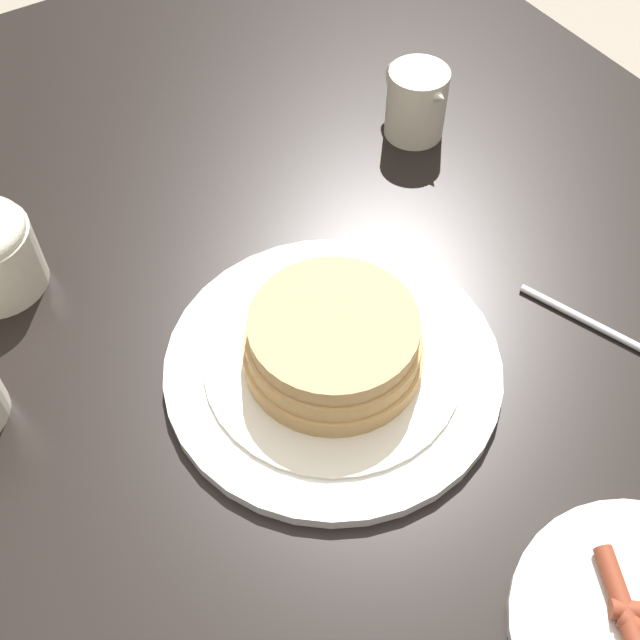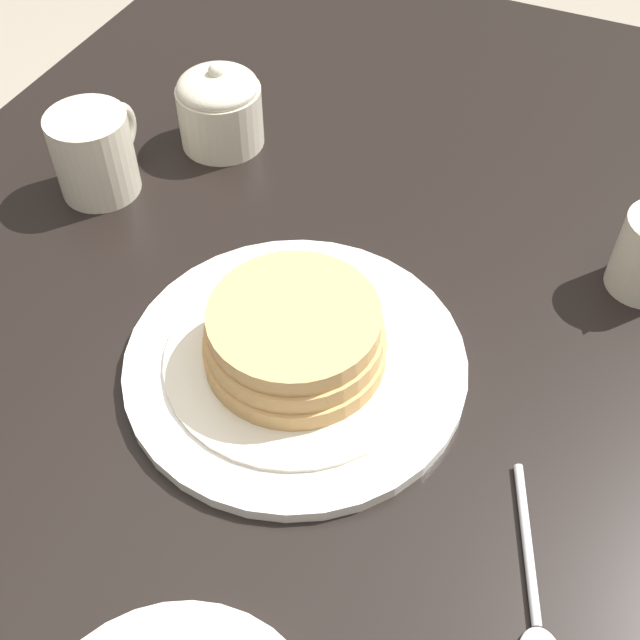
{
  "view_description": "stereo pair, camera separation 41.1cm",
  "coord_description": "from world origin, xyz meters",
  "px_view_note": "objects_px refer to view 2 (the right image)",
  "views": [
    {
      "loc": [
        -0.3,
        0.25,
        1.3
      ],
      "look_at": [
        0.05,
        0.02,
        0.76
      ],
      "focal_mm": 45.0,
      "sensor_mm": 36.0,
      "label": 1
    },
    {
      "loc": [
        -0.35,
        -0.16,
        1.26
      ],
      "look_at": [
        0.05,
        0.02,
        0.76
      ],
      "focal_mm": 45.0,
      "sensor_mm": 36.0,
      "label": 2
    }
  ],
  "objects_px": {
    "sugar_bowl": "(220,107)",
    "pancake_plate": "(295,349)",
    "spoon": "(536,621)",
    "coffee_mug": "(95,152)"
  },
  "relations": [
    {
      "from": "pancake_plate",
      "to": "sugar_bowl",
      "type": "distance_m",
      "value": 0.33
    },
    {
      "from": "pancake_plate",
      "to": "spoon",
      "type": "relative_size",
      "value": 1.74
    },
    {
      "from": "sugar_bowl",
      "to": "pancake_plate",
      "type": "bearing_deg",
      "value": -140.39
    },
    {
      "from": "pancake_plate",
      "to": "spoon",
      "type": "distance_m",
      "value": 0.27
    },
    {
      "from": "coffee_mug",
      "to": "sugar_bowl",
      "type": "distance_m",
      "value": 0.14
    },
    {
      "from": "pancake_plate",
      "to": "spoon",
      "type": "bearing_deg",
      "value": -118.4
    },
    {
      "from": "spoon",
      "to": "coffee_mug",
      "type": "bearing_deg",
      "value": 63.43
    },
    {
      "from": "pancake_plate",
      "to": "sugar_bowl",
      "type": "height_order",
      "value": "sugar_bowl"
    },
    {
      "from": "coffee_mug",
      "to": "sugar_bowl",
      "type": "xyz_separation_m",
      "value": [
        0.12,
        -0.08,
        -0.0
      ]
    },
    {
      "from": "coffee_mug",
      "to": "spoon",
      "type": "relative_size",
      "value": 0.67
    }
  ]
}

